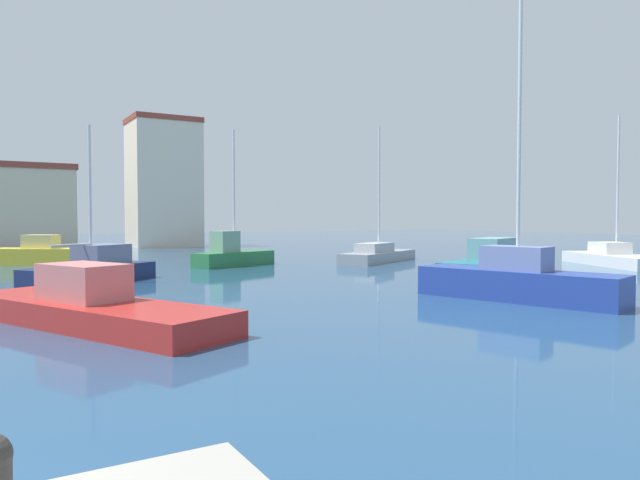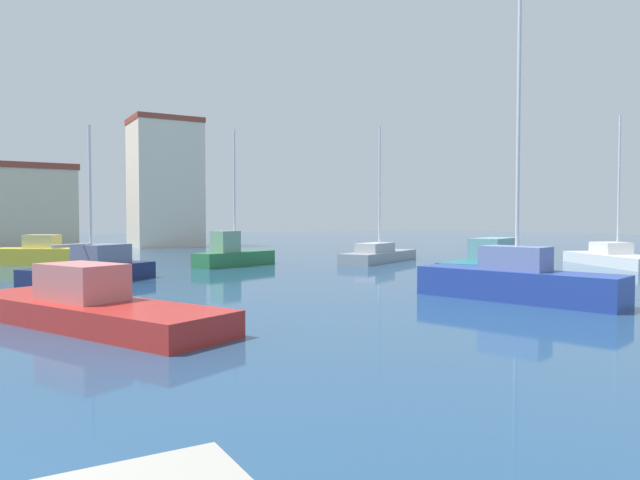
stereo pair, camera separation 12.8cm
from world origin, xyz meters
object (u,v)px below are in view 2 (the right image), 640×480
(motorboat_yellow_behind_lamppost, at_px, (51,255))
(sailboat_green_mid_harbor, at_px, (233,254))
(sailboat_grey_far_left, at_px, (379,254))
(motorboat_red_center_channel, at_px, (87,307))
(sailboat_blue_outer_mooring, at_px, (516,280))
(sailboat_white_distant_north, at_px, (616,258))
(motorboat_teal_far_right, at_px, (492,260))
(sailboat_navy_distant_east, at_px, (94,269))

(motorboat_yellow_behind_lamppost, xyz_separation_m, sailboat_green_mid_harbor, (8.76, -6.29, 0.08))
(sailboat_grey_far_left, relative_size, motorboat_red_center_channel, 0.97)
(sailboat_green_mid_harbor, relative_size, motorboat_red_center_channel, 0.89)
(sailboat_blue_outer_mooring, bearing_deg, sailboat_white_distant_north, 22.86)
(sailboat_white_distant_north, bearing_deg, sailboat_green_mid_harbor, 150.36)
(motorboat_teal_far_right, xyz_separation_m, sailboat_blue_outer_mooring, (-7.59, -8.12, 0.11))
(sailboat_green_mid_harbor, relative_size, sailboat_grey_far_left, 0.92)
(sailboat_blue_outer_mooring, bearing_deg, motorboat_red_center_channel, 169.19)
(sailboat_white_distant_north, relative_size, sailboat_green_mid_harbor, 1.10)
(sailboat_navy_distant_east, height_order, motorboat_teal_far_right, sailboat_navy_distant_east)
(sailboat_grey_far_left, height_order, motorboat_red_center_channel, sailboat_grey_far_left)
(sailboat_green_mid_harbor, bearing_deg, sailboat_white_distant_north, -29.64)
(sailboat_navy_distant_east, relative_size, motorboat_red_center_channel, 0.76)
(sailboat_white_distant_north, xyz_separation_m, motorboat_yellow_behind_lamppost, (-27.75, 17.09, 0.13))
(sailboat_navy_distant_east, xyz_separation_m, sailboat_grey_far_left, (17.22, 3.34, -0.11))
(sailboat_navy_distant_east, bearing_deg, motorboat_red_center_channel, -99.75)
(sailboat_white_distant_north, distance_m, sailboat_green_mid_harbor, 21.84)
(motorboat_yellow_behind_lamppost, height_order, sailboat_grey_far_left, sailboat_grey_far_left)
(motorboat_teal_far_right, distance_m, motorboat_red_center_channel, 21.15)
(sailboat_white_distant_north, relative_size, sailboat_grey_far_left, 1.02)
(motorboat_teal_far_right, xyz_separation_m, sailboat_green_mid_harbor, (-10.43, 9.49, 0.09))
(sailboat_navy_distant_east, distance_m, motorboat_red_center_channel, 10.47)
(sailboat_blue_outer_mooring, bearing_deg, sailboat_grey_far_left, 68.89)
(motorboat_red_center_channel, bearing_deg, sailboat_green_mid_harbor, 56.75)
(sailboat_navy_distant_east, distance_m, sailboat_green_mid_harbor, 9.51)
(sailboat_blue_outer_mooring, height_order, motorboat_red_center_channel, sailboat_blue_outer_mooring)
(sailboat_white_distant_north, distance_m, sailboat_grey_far_left, 13.60)
(sailboat_white_distant_north, relative_size, sailboat_blue_outer_mooring, 0.79)
(motorboat_teal_far_right, bearing_deg, motorboat_yellow_behind_lamppost, 140.57)
(motorboat_yellow_behind_lamppost, height_order, sailboat_blue_outer_mooring, sailboat_blue_outer_mooring)
(sailboat_navy_distant_east, relative_size, sailboat_blue_outer_mooring, 0.61)
(sailboat_white_distant_north, bearing_deg, motorboat_yellow_behind_lamppost, 148.37)
(motorboat_teal_far_right, height_order, motorboat_yellow_behind_lamppost, motorboat_yellow_behind_lamppost)
(motorboat_yellow_behind_lamppost, relative_size, sailboat_green_mid_harbor, 0.87)
(sailboat_white_distant_north, xyz_separation_m, sailboat_green_mid_harbor, (-18.98, 10.80, 0.21))
(sailboat_navy_distant_east, distance_m, motorboat_teal_far_right, 19.17)
(motorboat_yellow_behind_lamppost, bearing_deg, motorboat_red_center_channel, -93.16)
(sailboat_navy_distant_east, relative_size, motorboat_teal_far_right, 0.77)
(motorboat_yellow_behind_lamppost, relative_size, sailboat_grey_far_left, 0.80)
(sailboat_blue_outer_mooring, bearing_deg, motorboat_teal_far_right, 46.92)
(sailboat_grey_far_left, bearing_deg, sailboat_navy_distant_east, -169.01)
(motorboat_teal_far_right, relative_size, sailboat_green_mid_harbor, 1.10)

